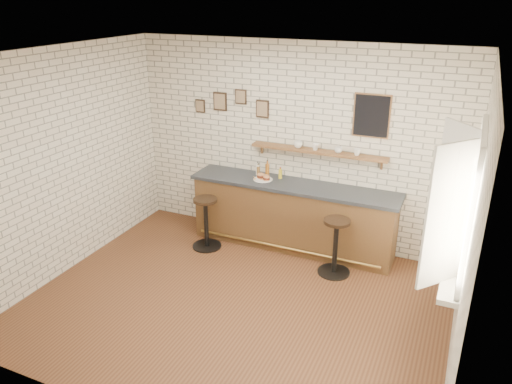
% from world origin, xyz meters
% --- Properties ---
extents(ground, '(5.00, 5.00, 0.00)m').
position_xyz_m(ground, '(0.00, 0.00, 0.00)').
color(ground, brown).
rests_on(ground, ground).
extents(bar_counter, '(3.10, 0.65, 1.01)m').
position_xyz_m(bar_counter, '(0.12, 1.70, 0.51)').
color(bar_counter, brown).
rests_on(bar_counter, ground).
extents(sandwich_plate, '(0.28, 0.28, 0.01)m').
position_xyz_m(sandwich_plate, '(-0.36, 1.68, 1.02)').
color(sandwich_plate, white).
rests_on(sandwich_plate, bar_counter).
extents(ciabatta_sandwich, '(0.26, 0.19, 0.08)m').
position_xyz_m(ciabatta_sandwich, '(-0.35, 1.68, 1.06)').
color(ciabatta_sandwich, '#B97D4C').
rests_on(ciabatta_sandwich, sandwich_plate).
extents(potato_chips, '(0.26, 0.19, 0.00)m').
position_xyz_m(potato_chips, '(-0.37, 1.69, 1.02)').
color(potato_chips, gold).
rests_on(potato_chips, sandwich_plate).
extents(bitters_bottle_brown, '(0.06, 0.06, 0.19)m').
position_xyz_m(bitters_bottle_brown, '(-0.51, 1.84, 1.09)').
color(bitters_bottle_brown, brown).
rests_on(bitters_bottle_brown, bar_counter).
extents(bitters_bottle_white, '(0.05, 0.05, 0.21)m').
position_xyz_m(bitters_bottle_white, '(-0.51, 1.84, 1.09)').
color(bitters_bottle_white, white).
rests_on(bitters_bottle_white, bar_counter).
extents(bitters_bottle_amber, '(0.06, 0.06, 0.25)m').
position_xyz_m(bitters_bottle_amber, '(-0.35, 1.84, 1.11)').
color(bitters_bottle_amber, '#8E5016').
rests_on(bitters_bottle_amber, bar_counter).
extents(condiment_bottle_yellow, '(0.05, 0.05, 0.17)m').
position_xyz_m(condiment_bottle_yellow, '(-0.14, 1.84, 1.08)').
color(condiment_bottle_yellow, gold).
rests_on(condiment_bottle_yellow, bar_counter).
extents(bar_stool_left, '(0.44, 0.44, 0.79)m').
position_xyz_m(bar_stool_left, '(-1.05, 1.15, 0.42)').
color(bar_stool_left, black).
rests_on(bar_stool_left, ground).
extents(bar_stool_right, '(0.45, 0.45, 0.81)m').
position_xyz_m(bar_stool_right, '(0.92, 1.20, 0.43)').
color(bar_stool_right, black).
rests_on(bar_stool_right, ground).
extents(wall_shelf, '(2.00, 0.18, 0.18)m').
position_xyz_m(wall_shelf, '(0.40, 1.90, 1.48)').
color(wall_shelf, brown).
rests_on(wall_shelf, ground).
extents(shelf_cup_a, '(0.17, 0.17, 0.10)m').
position_xyz_m(shelf_cup_a, '(0.10, 1.90, 1.55)').
color(shelf_cup_a, white).
rests_on(shelf_cup_a, wall_shelf).
extents(shelf_cup_b, '(0.14, 0.14, 0.09)m').
position_xyz_m(shelf_cup_b, '(0.36, 1.90, 1.55)').
color(shelf_cup_b, white).
rests_on(shelf_cup_b, wall_shelf).
extents(shelf_cup_c, '(0.11, 0.11, 0.09)m').
position_xyz_m(shelf_cup_c, '(0.70, 1.90, 1.54)').
color(shelf_cup_c, white).
rests_on(shelf_cup_c, wall_shelf).
extents(shelf_cup_d, '(0.13, 0.13, 0.09)m').
position_xyz_m(shelf_cup_d, '(0.96, 1.90, 1.55)').
color(shelf_cup_d, white).
rests_on(shelf_cup_d, wall_shelf).
extents(back_wall_decor, '(2.96, 0.02, 0.56)m').
position_xyz_m(back_wall_decor, '(0.23, 1.98, 2.05)').
color(back_wall_decor, black).
rests_on(back_wall_decor, ground).
extents(window_sill, '(0.20, 1.35, 0.06)m').
position_xyz_m(window_sill, '(2.40, 0.30, 0.90)').
color(window_sill, white).
rests_on(window_sill, ground).
extents(casement_window, '(0.40, 1.30, 1.56)m').
position_xyz_m(casement_window, '(2.36, 0.30, 1.65)').
color(casement_window, white).
rests_on(casement_window, ground).
extents(book_lower, '(0.27, 0.30, 0.02)m').
position_xyz_m(book_lower, '(2.38, 0.26, 0.94)').
color(book_lower, tan).
rests_on(book_lower, window_sill).
extents(book_upper, '(0.25, 0.28, 0.02)m').
position_xyz_m(book_upper, '(2.38, 0.28, 0.96)').
color(book_upper, tan).
rests_on(book_upper, book_lower).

